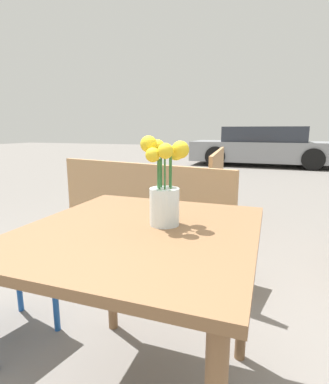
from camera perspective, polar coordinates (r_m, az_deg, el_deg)
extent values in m
cube|color=brown|center=(1.08, -4.71, -7.51)|extent=(0.82, 0.89, 0.03)
cylinder|color=brown|center=(1.68, -10.13, -14.06)|extent=(0.05, 0.05, 0.71)
cylinder|color=brown|center=(1.49, 14.78, -17.70)|extent=(0.05, 0.05, 0.71)
cylinder|color=silver|center=(1.08, 0.00, -2.81)|extent=(0.11, 0.11, 0.14)
cylinder|color=silver|center=(1.09, 0.00, -4.19)|extent=(0.10, 0.10, 0.07)
cylinder|color=#337038|center=(1.06, 1.22, 0.50)|extent=(0.01, 0.01, 0.24)
sphere|color=yellow|center=(1.04, 3.04, 8.05)|extent=(0.06, 0.06, 0.06)
cylinder|color=#337038|center=(1.09, 1.02, 0.43)|extent=(0.01, 0.01, 0.23)
sphere|color=yellow|center=(1.09, 2.21, 7.51)|extent=(0.06, 0.06, 0.06)
cylinder|color=#337038|center=(1.09, -0.63, 0.90)|extent=(0.01, 0.01, 0.25)
sphere|color=yellow|center=(1.10, -1.39, 8.46)|extent=(0.06, 0.06, 0.06)
cylinder|color=#337038|center=(1.07, -1.21, 1.06)|extent=(0.01, 0.01, 0.26)
sphere|color=yellow|center=(1.05, -3.03, 9.10)|extent=(0.06, 0.06, 0.06)
cylinder|color=#337038|center=(1.05, -0.95, 0.03)|extent=(0.01, 0.01, 0.23)
sphere|color=yellow|center=(1.01, -2.26, 7.07)|extent=(0.05, 0.05, 0.05)
cylinder|color=#337038|center=(1.05, 0.06, 0.38)|extent=(0.01, 0.01, 0.24)
sphere|color=yellow|center=(1.00, 0.17, 7.81)|extent=(0.05, 0.05, 0.05)
cube|color=#1E519E|center=(1.76, -28.59, -11.49)|extent=(0.48, 0.48, 0.03)
cylinder|color=#1E519E|center=(2.05, -26.11, -14.65)|extent=(0.03, 0.03, 0.41)
cylinder|color=#1E519E|center=(1.80, -20.12, -18.03)|extent=(0.03, 0.03, 0.41)
cube|color=tan|center=(2.33, -2.51, -4.21)|extent=(1.49, 0.64, 0.02)
cube|color=tan|center=(2.15, -4.95, 0.18)|extent=(1.42, 0.32, 0.40)
cube|color=tan|center=(2.81, -13.80, -6.56)|extent=(0.12, 0.33, 0.43)
cube|color=tan|center=(2.13, 12.85, -12.55)|extent=(0.12, 0.33, 0.43)
cube|color=tan|center=(3.55, 7.38, 1.25)|extent=(0.53, 1.66, 0.02)
cube|color=tan|center=(3.50, 10.08, 4.50)|extent=(0.20, 1.62, 0.40)
cube|color=tan|center=(2.88, 5.35, -5.81)|extent=(0.33, 0.09, 0.43)
cube|color=tan|center=(4.33, 8.57, 0.07)|extent=(0.33, 0.09, 0.43)
cube|color=gray|center=(9.83, 18.27, 7.39)|extent=(4.30, 1.68, 0.59)
cube|color=#2D333D|center=(9.81, 18.47, 10.41)|extent=(2.37, 1.55, 0.45)
cylinder|color=black|center=(10.67, 25.59, 6.39)|extent=(0.60, 0.18, 0.60)
cylinder|color=black|center=(9.09, 26.44, 5.58)|extent=(0.60, 0.18, 0.60)
cylinder|color=black|center=(10.76, 11.25, 7.34)|extent=(0.60, 0.18, 0.60)
cylinder|color=black|center=(9.20, 9.65, 6.69)|extent=(0.60, 0.18, 0.60)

